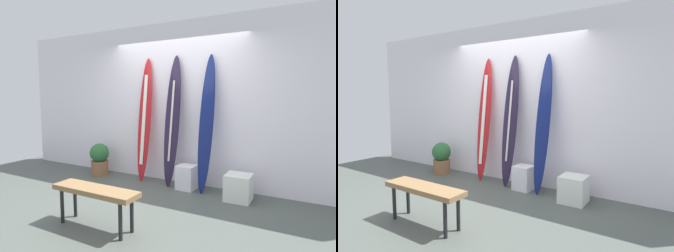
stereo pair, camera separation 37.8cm
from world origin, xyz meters
The scene contains 9 objects.
ground centered at (0.00, 0.00, -0.02)m, with size 8.00×8.00×0.04m, color #4C534D.
wall_back centered at (0.00, 1.30, 1.40)m, with size 7.20×0.20×2.80m, color white.
surfboard_crimson centered at (-0.54, 1.02, 1.09)m, with size 0.26×0.34×2.21m.
surfboard_charcoal centered at (0.04, 0.99, 1.10)m, with size 0.29×0.37×2.22m.
surfboard_navy centered at (0.66, 0.96, 1.08)m, with size 0.24×0.42×2.20m.
display_block_left centered at (1.24, 0.81, 0.19)m, with size 0.37×0.37×0.39m.
display_block_center centered at (0.35, 0.91, 0.20)m, with size 0.30×0.30×0.39m.
potted_plant centered at (-1.49, 0.86, 0.32)m, with size 0.37×0.37×0.62m.
bench centered at (0.01, -0.85, 0.41)m, with size 1.10×0.29×0.47m.
Camera 2 is at (2.59, -3.02, 1.52)m, focal length 30.25 mm.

